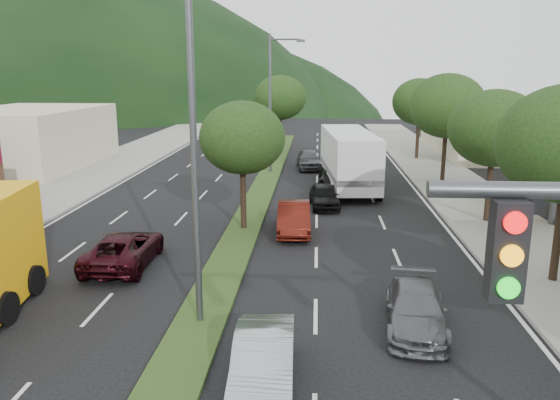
# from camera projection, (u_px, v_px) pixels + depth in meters

# --- Properties ---
(sidewalk_right) EXTENTS (5.00, 90.00, 0.15)m
(sidewalk_right) POSITION_uv_depth(u_px,v_px,m) (469.00, 199.00, 32.22)
(sidewalk_right) COLOR gray
(sidewalk_right) RESTS_ON ground
(sidewalk_left) EXTENTS (6.00, 90.00, 0.15)m
(sidewalk_left) POSITION_uv_depth(u_px,v_px,m) (51.00, 192.00, 33.91)
(sidewalk_left) COLOR gray
(sidewalk_left) RESTS_ON ground
(median) EXTENTS (1.60, 56.00, 0.12)m
(median) POSITION_uv_depth(u_px,v_px,m) (264.00, 186.00, 35.96)
(median) COLOR #213914
(median) RESTS_ON ground
(bldg_left_far) EXTENTS (9.00, 14.00, 4.60)m
(bldg_left_far) POSITION_uv_depth(u_px,v_px,m) (29.00, 138.00, 42.53)
(bldg_left_far) COLOR beige
(bldg_left_far) RESTS_ON ground
(bldg_right_far) EXTENTS (10.00, 16.00, 5.20)m
(bldg_right_far) POSITION_uv_depth(u_px,v_px,m) (494.00, 125.00, 49.61)
(bldg_right_far) COLOR beige
(bldg_right_far) RESTS_ON ground
(tree_r_c) EXTENTS (4.40, 4.40, 6.48)m
(tree_r_c) POSITION_uv_depth(u_px,v_px,m) (494.00, 128.00, 26.32)
(tree_r_c) COLOR black
(tree_r_c) RESTS_ON sidewalk_right
(tree_r_d) EXTENTS (5.00, 5.00, 7.17)m
(tree_r_d) POSITION_uv_depth(u_px,v_px,m) (447.00, 106.00, 35.92)
(tree_r_d) COLOR black
(tree_r_d) RESTS_ON sidewalk_right
(tree_r_e) EXTENTS (4.60, 4.60, 6.71)m
(tree_r_e) POSITION_uv_depth(u_px,v_px,m) (420.00, 102.00, 45.69)
(tree_r_e) COLOR black
(tree_r_e) RESTS_ON sidewalk_right
(tree_med_near) EXTENTS (4.00, 4.00, 6.02)m
(tree_med_near) POSITION_uv_depth(u_px,v_px,m) (242.00, 138.00, 25.25)
(tree_med_near) COLOR black
(tree_med_near) RESTS_ON median
(tree_med_far) EXTENTS (4.80, 4.80, 6.94)m
(tree_med_far) POSITION_uv_depth(u_px,v_px,m) (280.00, 98.00, 50.34)
(tree_med_far) COLOR black
(tree_med_far) RESTS_ON median
(streetlight_near) EXTENTS (2.60, 0.25, 10.00)m
(streetlight_near) POSITION_uv_depth(u_px,v_px,m) (201.00, 140.00, 15.26)
(streetlight_near) COLOR #47494C
(streetlight_near) RESTS_ON ground
(streetlight_mid) EXTENTS (2.60, 0.25, 10.00)m
(streetlight_mid) POSITION_uv_depth(u_px,v_px,m) (273.00, 97.00, 39.52)
(streetlight_mid) COLOR #47494C
(streetlight_mid) RESTS_ON ground
(sedan_silver) EXTENTS (1.59, 4.17, 1.36)m
(sedan_silver) POSITION_uv_depth(u_px,v_px,m) (264.00, 362.00, 13.06)
(sedan_silver) COLOR #A2A4A9
(sedan_silver) RESTS_ON ground
(suv_maroon) EXTENTS (2.35, 4.91, 1.35)m
(suv_maroon) POSITION_uv_depth(u_px,v_px,m) (124.00, 249.00, 21.33)
(suv_maroon) COLOR black
(suv_maroon) RESTS_ON ground
(car_queue_a) EXTENTS (1.86, 3.89, 1.28)m
(car_queue_a) POSITION_uv_depth(u_px,v_px,m) (324.00, 196.00, 30.44)
(car_queue_a) COLOR black
(car_queue_a) RESTS_ON ground
(car_queue_b) EXTENTS (2.17, 4.38, 1.22)m
(car_queue_b) POSITION_uv_depth(u_px,v_px,m) (416.00, 309.00, 16.10)
(car_queue_b) COLOR #55555B
(car_queue_b) RESTS_ON ground
(car_queue_c) EXTENTS (1.72, 4.38, 1.42)m
(car_queue_c) POSITION_uv_depth(u_px,v_px,m) (294.00, 218.00, 25.67)
(car_queue_c) COLOR #53150D
(car_queue_c) RESTS_ON ground
(car_queue_d) EXTENTS (2.52, 4.80, 1.29)m
(car_queue_d) POSITION_uv_depth(u_px,v_px,m) (336.00, 179.00, 35.24)
(car_queue_d) COLOR black
(car_queue_d) RESTS_ON ground
(car_queue_e) EXTENTS (2.12, 4.49, 1.49)m
(car_queue_e) POSITION_uv_depth(u_px,v_px,m) (309.00, 159.00, 42.33)
(car_queue_e) COLOR #494A4E
(car_queue_e) RESTS_ON ground
(motorhome) EXTENTS (3.78, 9.82, 3.68)m
(motorhome) POSITION_uv_depth(u_px,v_px,m) (349.00, 158.00, 34.99)
(motorhome) COLOR silver
(motorhome) RESTS_ON ground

